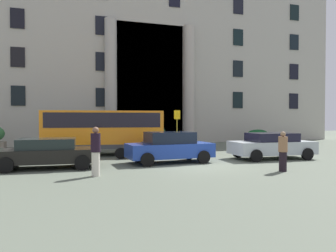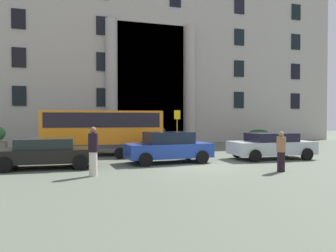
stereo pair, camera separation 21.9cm
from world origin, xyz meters
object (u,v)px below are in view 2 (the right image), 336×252
Objects in this scene: orange_minibus at (103,128)px; hedge_planter_west at (259,137)px; bus_stop_sign at (177,125)px; hedge_planter_far_west at (154,136)px; motorcycle_far_end at (37,153)px; hedge_planter_far_east at (94,139)px; scooter_by_planter at (132,150)px; parked_sedan_second at (46,152)px; white_taxi_kerbside at (168,147)px; pedestrian_woman_dark_dress at (93,151)px; pedestrian_man_crossing at (281,152)px; parked_coupe_end at (271,145)px.

orange_minibus is 14.41m from hedge_planter_west.
bus_stop_sign is (5.15, 1.84, 0.11)m from orange_minibus.
hedge_planter_far_west reaches higher than motorcycle_far_end.
hedge_planter_west is (13.67, -0.32, -0.01)m from hedge_planter_far_east.
bus_stop_sign reaches higher than scooter_by_planter.
hedge_planter_far_west is 0.96× the size of scooter_by_planter.
parked_sedan_second is (-2.69, -9.53, 0.08)m from hedge_planter_far_east.
hedge_planter_far_east is (-5.30, 3.38, -1.07)m from bus_stop_sign.
bus_stop_sign is 5.66m from scooter_by_planter.
hedge_planter_far_west is at bearing 55.46° from parked_sedan_second.
hedge_planter_far_east reaches higher than motorcycle_far_end.
parked_sedan_second reaches higher than hedge_planter_far_east.
hedge_planter_west is 0.49× the size of white_taxi_kerbside.
motorcycle_far_end is (-3.25, -7.68, -0.13)m from hedge_planter_far_east.
hedge_planter_west is 18.71m from pedestrian_woman_dark_dress.
hedge_planter_west is (8.36, 3.05, -1.08)m from bus_stop_sign.
bus_stop_sign is 0.65× the size of white_taxi_kerbside.
hedge_planter_west is at bearing -1.36° from hedge_planter_far_east.
hedge_planter_far_west is 9.33m from white_taxi_kerbside.
white_taxi_kerbside is 5.19m from pedestrian_man_crossing.
parked_coupe_end reaches higher than parked_sedan_second.
white_taxi_kerbside reaches higher than scooter_by_planter.
bus_stop_sign is at bearing 25.24° from orange_minibus.
hedge_planter_far_west is 12.95m from pedestrian_woman_dark_dress.
hedge_planter_west is 0.47× the size of parked_sedan_second.
orange_minibus is at bearing -124.10° from pedestrian_woman_dark_dress.
hedge_planter_far_east is at bearing 73.87° from motorcycle_far_end.
parked_sedan_second is at bearing -105.77° from hedge_planter_far_east.
hedge_planter_far_east is at bearing 77.45° from parked_sedan_second.
bus_stop_sign is 1.35× the size of scooter_by_planter.
scooter_by_planter is 4.70m from motorcycle_far_end.
orange_minibus is 4.84× the size of hedge_planter_far_east.
white_taxi_kerbside is at bearing -52.41° from orange_minibus.
motorcycle_far_end is at bearing -138.41° from orange_minibus.
motorcycle_far_end is at bearing 109.95° from parked_sedan_second.
parked_coupe_end is (3.94, -9.36, -0.08)m from hedge_planter_far_west.
pedestrian_woman_dark_dress is at bearing -94.21° from hedge_planter_far_east.
hedge_planter_west is at bearing 32.59° from parked_sedan_second.
parked_sedan_second reaches higher than scooter_by_planter.
hedge_planter_west is at bearing 26.03° from scooter_by_planter.
white_taxi_kerbside is 2.58× the size of pedestrian_man_crossing.
motorcycle_far_end is at bearing -136.23° from hedge_planter_far_west.
white_taxi_kerbside reaches higher than parked_sedan_second.
hedge_planter_far_west is at bearing 115.51° from parked_coupe_end.
parked_coupe_end is 2.20× the size of scooter_by_planter.
scooter_by_planter is at bearing 31.16° from parked_sedan_second.
parked_sedan_second is at bearing -117.73° from orange_minibus.
hedge_planter_west is at bearing 63.28° from parked_coupe_end.
motorcycle_far_end is (-7.71, -7.39, -0.34)m from hedge_planter_far_west.
hedge_planter_far_west is (-0.84, 3.08, -0.87)m from bus_stop_sign.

